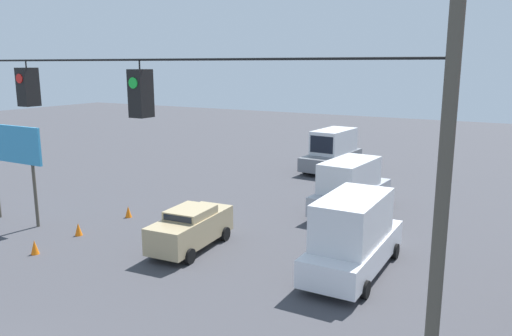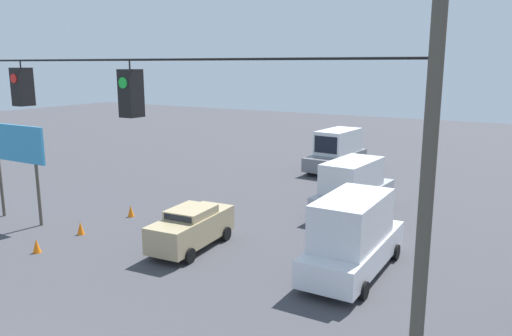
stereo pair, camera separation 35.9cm
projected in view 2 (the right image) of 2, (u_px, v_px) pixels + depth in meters
box_truck_white_oncoming_far at (353, 236)px, 18.97m from camera, size 2.44×6.34×3.08m
sedan_tan_withflow_mid at (192, 227)px, 21.69m from camera, size 2.21×4.69×1.82m
box_truck_silver_oncoming_deep at (353, 187)px, 26.88m from camera, size 2.74×6.60×2.89m
box_truck_grey_withflow_deep at (337, 151)px, 37.67m from camera, size 2.83×6.66×3.07m
traffic_cone_second at (37, 246)px, 21.28m from camera, size 0.35×0.35×0.61m
traffic_cone_third at (81, 228)px, 23.57m from camera, size 0.35×0.35×0.61m
traffic_cone_fourth at (131, 211)px, 26.32m from camera, size 0.35×0.35×0.61m
roadside_billboard at (15, 150)px, 24.99m from camera, size 4.37×0.16×4.96m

